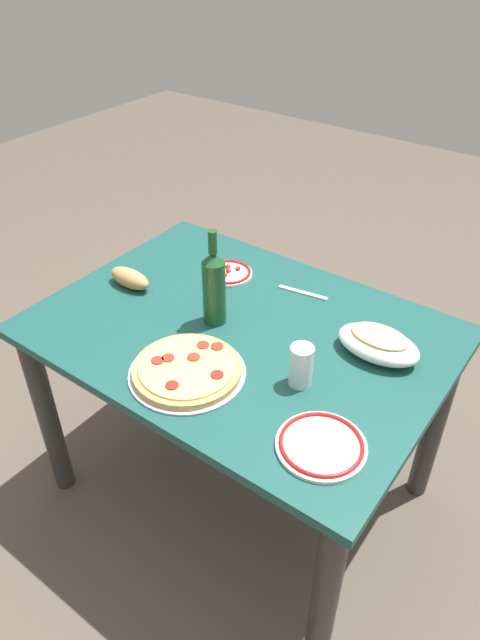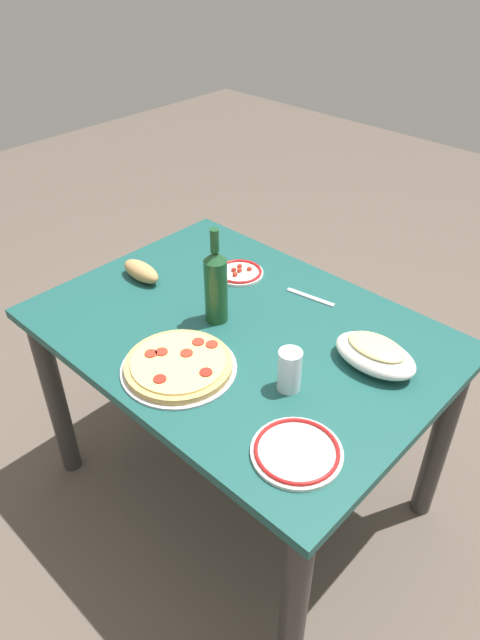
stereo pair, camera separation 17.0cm
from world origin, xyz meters
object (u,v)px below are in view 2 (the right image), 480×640
Objects in this scene: dining_table at (240,361)px; baked_pasta_dish at (375,354)px; water_glass at (289,370)px; side_plate_near at (239,272)px; side_plate_far at (297,451)px; pepperoni_pizza at (179,365)px; bread_loaf at (141,271)px; wine_bottle at (216,285)px.

dining_table is 5.05× the size of baked_pasta_dish.
water_glass reaches higher than dining_table.
side_plate_far is (-0.64, 0.48, -0.00)m from side_plate_near.
pepperoni_pizza is 0.42m from side_plate_far.
bread_loaf is (0.44, -0.22, 0.02)m from pepperoni_pizza.
baked_pasta_dish is 0.26m from water_glass.
baked_pasta_dish is 1.10× the size of side_plate_far.
dining_table is 0.44m from baked_pasta_dish.
dining_table is at bearing 133.70° from side_plate_near.
side_plate_near reaches higher than side_plate_far.
bread_loaf is (0.22, 0.25, 0.02)m from side_plate_near.
water_glass is at bearing 166.38° from wine_bottle.
water_glass is 0.74× the size of side_plate_near.
baked_pasta_dish reaches higher than side_plate_far.
side_plate_far is at bearing 154.28° from wine_bottle.
pepperoni_pizza is at bearing 110.86° from wine_bottle.
side_plate_far is (-0.42, 0.01, -0.01)m from pepperoni_pizza.
dining_table is at bearing -31.42° from side_plate_far.
wine_bottle is 0.36m from bread_loaf.
pepperoni_pizza reaches higher than side_plate_near.
baked_pasta_dish reaches higher than bread_loaf.
wine_bottle is 0.29m from side_plate_near.
side_plate_near is at bearing -8.48° from baked_pasta_dish.
water_glass is 0.58m from side_plate_near.
side_plate_near is at bearing -61.74° from wine_bottle.
bread_loaf reaches higher than dining_table.
pepperoni_pizza is 0.28m from wine_bottle.
water_glass reaches higher than bread_loaf.
bread_loaf is at bearing 2.33° from wine_bottle.
water_glass is at bearing -45.64° from side_plate_far.
water_glass is at bearing 146.32° from side_plate_near.
pepperoni_pizza is 2.66× the size of water_glass.
bread_loaf is (0.71, -0.07, -0.03)m from water_glass.
side_plate_near is (0.48, -0.32, -0.05)m from water_glass.
wine_bottle is (0.47, 0.15, 0.08)m from baked_pasta_dish.
dining_table is 0.46m from bread_loaf.
pepperoni_pizza is at bearing -1.51° from side_plate_far.
wine_bottle reaches higher than side_plate_near.
baked_pasta_dish is at bearing -162.70° from wine_bottle.
wine_bottle is 0.37m from water_glass.
wine_bottle reaches higher than dining_table.
dining_table is at bearing -20.42° from water_glass.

